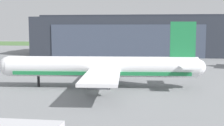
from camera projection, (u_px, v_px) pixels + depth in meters
name	position (u px, v px, depth m)	size (l,w,h in m)	color
ground_plane	(104.00, 91.00, 62.87)	(440.00, 440.00, 0.00)	slate
grass_field_strip	(140.00, 44.00, 230.58)	(440.00, 56.00, 0.08)	#476C39
maintenance_hangar	(129.00, 35.00, 147.40)	(86.43, 35.05, 18.68)	#2D333D
airliner_near_right	(101.00, 67.00, 65.87)	(44.32, 38.38, 14.09)	white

